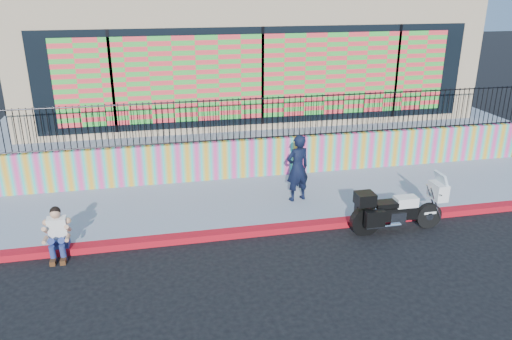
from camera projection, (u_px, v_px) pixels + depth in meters
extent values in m
plane|color=black|center=(301.00, 229.00, 11.60)|extent=(90.00, 90.00, 0.00)
cube|color=#A60B1C|center=(301.00, 227.00, 11.58)|extent=(16.00, 0.30, 0.15)
cube|color=gray|center=(283.00, 199.00, 13.09)|extent=(16.00, 3.00, 0.15)
cube|color=#E33B88|center=(269.00, 157.00, 14.34)|extent=(16.00, 0.20, 1.10)
cube|color=gray|center=(238.00, 116.00, 19.03)|extent=(16.00, 10.00, 1.25)
cube|color=tan|center=(238.00, 46.00, 17.93)|extent=(14.00, 8.00, 4.00)
cube|color=black|center=(262.00, 77.00, 14.39)|extent=(12.60, 0.04, 2.80)
cube|color=#FF3841|center=(263.00, 77.00, 14.36)|extent=(11.48, 0.02, 2.40)
cylinder|color=black|center=(428.00, 216.00, 11.60)|extent=(0.61, 0.13, 0.61)
cylinder|color=black|center=(365.00, 222.00, 11.29)|extent=(0.61, 0.13, 0.61)
cube|color=black|center=(398.00, 212.00, 11.39)|extent=(0.88, 0.26, 0.32)
cube|color=silver|center=(396.00, 216.00, 11.41)|extent=(0.37, 0.32, 0.28)
cube|color=white|center=(406.00, 201.00, 11.33)|extent=(0.51, 0.30, 0.22)
cube|color=black|center=(386.00, 204.00, 11.24)|extent=(0.51, 0.32, 0.11)
cube|color=white|center=(438.00, 191.00, 11.42)|extent=(0.28, 0.48, 0.39)
cube|color=silver|center=(441.00, 179.00, 11.32)|extent=(0.17, 0.43, 0.31)
cube|color=black|center=(365.00, 199.00, 11.08)|extent=(0.41, 0.39, 0.28)
cube|color=black|center=(375.00, 219.00, 10.98)|extent=(0.45, 0.17, 0.37)
cube|color=black|center=(364.00, 208.00, 11.49)|extent=(0.45, 0.17, 0.37)
cube|color=white|center=(429.00, 212.00, 11.57)|extent=(0.30, 0.15, 0.06)
imported|color=black|center=(298.00, 168.00, 12.55)|extent=(0.72, 0.56, 1.73)
cube|color=navy|center=(60.00, 242.00, 10.53)|extent=(0.36, 0.28, 0.18)
cube|color=white|center=(58.00, 228.00, 10.37)|extent=(0.38, 0.27, 0.54)
sphere|color=tan|center=(55.00, 214.00, 10.21)|extent=(0.21, 0.21, 0.21)
cube|color=#472814|center=(53.00, 261.00, 10.18)|extent=(0.11, 0.26, 0.10)
cube|color=#472814|center=(64.00, 260.00, 10.21)|extent=(0.11, 0.26, 0.10)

